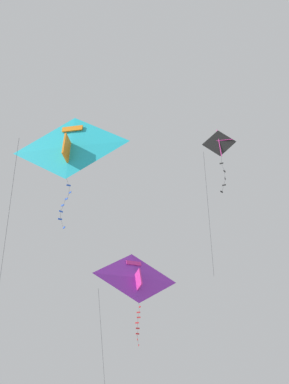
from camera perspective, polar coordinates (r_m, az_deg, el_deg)
name	(u,v)px	position (r m, az deg, el deg)	size (l,w,h in m)	color
kite_delta_near_left	(69,147)	(26.21, -6.65, 3.95)	(4.25, 4.50, 9.50)	#1EB2C6
kite_diamond_low_drifter	(219,145)	(29.85, 6.60, 4.16)	(1.62, 1.34, 7.01)	black
kite_delta_mid_left	(136,278)	(30.41, -0.77, -7.63)	(3.86, 2.84, 7.42)	purple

